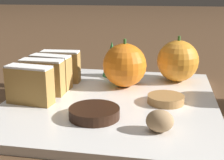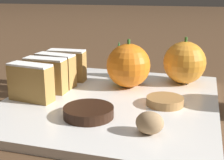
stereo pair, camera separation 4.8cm
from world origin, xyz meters
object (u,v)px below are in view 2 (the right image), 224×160
at_px(orange_near, 184,63).
at_px(walnut, 150,123).
at_px(chocolate_cookie, 89,112).
at_px(orange_far, 128,66).

xyz_separation_m(orange_near, walnut, (-0.02, -0.22, -0.02)).
bearing_deg(chocolate_cookie, walnut, -17.09).
xyz_separation_m(walnut, chocolate_cookie, (-0.09, 0.03, -0.01)).
bearing_deg(orange_far, chocolate_cookie, -97.49).
relative_size(orange_far, walnut, 2.50).
distance_m(orange_near, orange_far, 0.10).
bearing_deg(walnut, orange_near, 83.99).
height_order(orange_near, chocolate_cookie, orange_near).
bearing_deg(orange_far, walnut, -68.57).
bearing_deg(chocolate_cookie, orange_far, 82.51).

